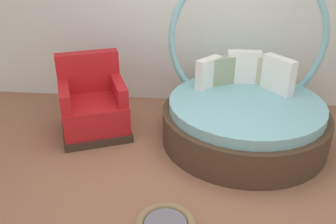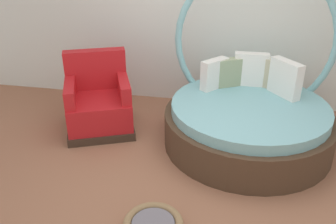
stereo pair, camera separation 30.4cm
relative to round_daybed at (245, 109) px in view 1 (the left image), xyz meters
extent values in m
cube|color=#936047|center=(-0.49, -0.98, -0.39)|extent=(8.00, 8.00, 0.02)
cube|color=silver|center=(-0.49, 1.06, 1.00)|extent=(8.00, 0.12, 2.76)
cylinder|color=#473323|center=(0.00, -0.09, -0.18)|extent=(1.93, 1.93, 0.41)
cylinder|color=#7AB7C1|center=(0.00, -0.09, 0.09)|extent=(1.77, 1.77, 0.12)
torus|color=#7AB7C1|center=(0.00, 0.44, 0.70)|extent=(1.91, 0.08, 1.91)
cube|color=white|center=(0.38, 0.22, 0.36)|extent=(0.36, 0.41, 0.42)
cube|color=#BCB293|center=(0.28, 0.41, 0.33)|extent=(0.38, 0.28, 0.36)
cube|color=white|center=(-0.01, 0.47, 0.35)|extent=(0.41, 0.12, 0.41)
cube|color=#93A37F|center=(-0.26, 0.40, 0.32)|extent=(0.36, 0.27, 0.35)
cube|color=white|center=(-0.44, 0.29, 0.33)|extent=(0.33, 0.36, 0.36)
cube|color=#38281E|center=(-1.82, -0.07, -0.33)|extent=(1.04, 1.04, 0.10)
cube|color=red|center=(-1.82, -0.07, -0.11)|extent=(0.99, 0.99, 0.34)
cube|color=red|center=(-1.94, 0.22, 0.31)|extent=(0.76, 0.44, 0.50)
cube|color=red|center=(-2.11, -0.19, 0.17)|extent=(0.37, 0.68, 0.22)
cube|color=red|center=(-1.52, 0.06, 0.17)|extent=(0.37, 0.68, 0.22)
torus|color=#8E704C|center=(-0.77, -1.67, -0.28)|extent=(0.51, 0.51, 0.07)
camera|label=1|loc=(-0.52, -3.94, 1.94)|focal=39.10mm
camera|label=2|loc=(-0.22, -3.90, 1.94)|focal=39.10mm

